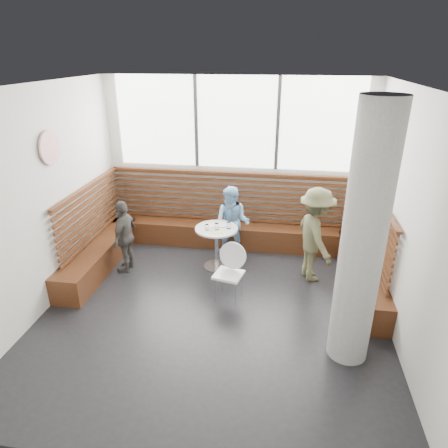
% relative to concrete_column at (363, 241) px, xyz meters
% --- Properties ---
extents(room, '(5.00, 5.00, 3.20)m').
position_rel_concrete_column_xyz_m(room, '(-1.85, 0.60, 0.00)').
color(room, silver).
rests_on(room, ground).
extents(booth, '(5.00, 2.50, 1.44)m').
position_rel_concrete_column_xyz_m(booth, '(-1.85, 2.37, -1.19)').
color(booth, '#402010').
rests_on(booth, ground).
extents(concrete_column, '(0.50, 0.50, 3.20)m').
position_rel_concrete_column_xyz_m(concrete_column, '(0.00, 0.00, 0.00)').
color(concrete_column, gray).
rests_on(concrete_column, ground).
extents(wall_art, '(0.03, 0.50, 0.50)m').
position_rel_concrete_column_xyz_m(wall_art, '(-4.31, 1.00, 0.70)').
color(wall_art, white).
rests_on(wall_art, room).
extents(cafe_table, '(0.75, 0.75, 0.77)m').
position_rel_concrete_column_xyz_m(cafe_table, '(-2.04, 1.94, -1.05)').
color(cafe_table, silver).
rests_on(cafe_table, ground).
extents(cafe_chair, '(0.43, 0.42, 0.90)m').
position_rel_concrete_column_xyz_m(cafe_chair, '(-1.68, 1.02, -1.07)').
color(cafe_chair, white).
rests_on(cafe_chair, ground).
extents(adult_man, '(0.91, 1.18, 1.61)m').
position_rel_concrete_column_xyz_m(adult_man, '(-0.37, 1.82, -0.79)').
color(adult_man, brown).
rests_on(adult_man, ground).
extents(child_back, '(0.74, 0.62, 1.37)m').
position_rel_concrete_column_xyz_m(child_back, '(-1.82, 2.38, -0.92)').
color(child_back, '#85B8E7').
rests_on(child_back, ground).
extents(child_left, '(0.35, 0.77, 1.29)m').
position_rel_concrete_column_xyz_m(child_left, '(-3.59, 1.62, -0.95)').
color(child_left, '#4E4A47').
rests_on(child_left, ground).
extents(plate_near, '(0.21, 0.21, 0.01)m').
position_rel_concrete_column_xyz_m(plate_near, '(-2.17, 2.01, -0.83)').
color(plate_near, white).
rests_on(plate_near, cafe_table).
extents(plate_far, '(0.20, 0.20, 0.01)m').
position_rel_concrete_column_xyz_m(plate_far, '(-1.97, 2.06, -0.83)').
color(plate_far, white).
rests_on(plate_far, cafe_table).
extents(glass_left, '(0.06, 0.06, 0.10)m').
position_rel_concrete_column_xyz_m(glass_left, '(-2.18, 1.83, -0.78)').
color(glass_left, white).
rests_on(glass_left, cafe_table).
extents(glass_mid, '(0.07, 0.07, 0.11)m').
position_rel_concrete_column_xyz_m(glass_mid, '(-2.02, 1.88, -0.78)').
color(glass_mid, white).
rests_on(glass_mid, cafe_table).
extents(glass_right, '(0.07, 0.07, 0.12)m').
position_rel_concrete_column_xyz_m(glass_right, '(-1.82, 1.96, -0.77)').
color(glass_right, white).
rests_on(glass_right, cafe_table).
extents(menu_card, '(0.23, 0.18, 0.00)m').
position_rel_concrete_column_xyz_m(menu_card, '(-2.00, 1.77, -0.83)').
color(menu_card, '#A5C64C').
rests_on(menu_card, cafe_table).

